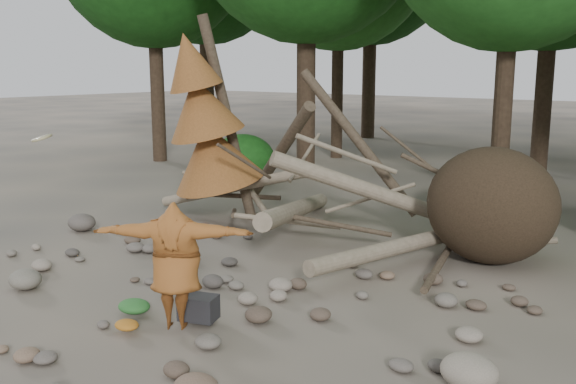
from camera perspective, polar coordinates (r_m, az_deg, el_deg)
The scene contains 12 objects.
ground at distance 9.35m, azimuth -7.87°, elevation -9.55°, with size 120.00×120.00×0.00m, color #514C44.
deadfall_pile at distance 11.43m, azimuth 14.79°, elevation -1.03°, with size 8.55×5.24×3.30m.
dead_conifer at distance 13.39m, azimuth -7.28°, elevation 6.00°, with size 2.06×2.16×4.35m.
bush_left at distance 17.95m, azimuth -4.02°, elevation 2.87°, with size 1.80×1.80×1.44m, color #174D14.
bush_mid at distance 15.19m, azimuth 15.70°, elevation 0.37°, with size 1.40×1.40×1.12m, color #1F621C.
frisbee_thrower at distance 8.04m, azimuth -10.00°, elevation -6.42°, with size 3.01×1.51×2.35m.
backpack at distance 8.52m, azimuth -7.95°, elevation -10.51°, with size 0.48×0.32×0.32m, color black.
cloth_green at distance 8.94m, azimuth -13.51°, elevation -10.14°, with size 0.46×0.39×0.17m, color #286529.
cloth_orange at distance 8.43m, azimuth -14.13°, elevation -11.70°, with size 0.33×0.27×0.12m, color #A8651C.
boulder_front_left at distance 10.44m, azimuth -22.32°, elevation -7.19°, with size 0.51×0.46×0.31m, color slate.
boulder_mid_right at distance 7.14m, azimuth 15.81°, elevation -15.08°, with size 0.61×0.55×0.36m, color gray.
boulder_mid_left at distance 13.65m, azimuth -17.87°, elevation -2.59°, with size 0.59×0.53×0.35m, color #575049.
Camera 1 is at (6.26, -6.12, 3.28)m, focal length 40.00 mm.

